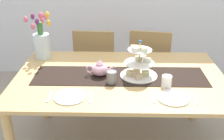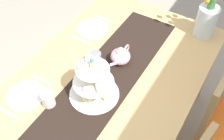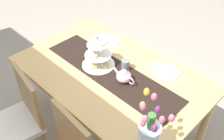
{
  "view_description": "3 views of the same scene",
  "coord_description": "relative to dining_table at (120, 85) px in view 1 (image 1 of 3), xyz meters",
  "views": [
    {
      "loc": [
        -0.02,
        -2.01,
        1.73
      ],
      "look_at": [
        -0.06,
        -0.08,
        0.82
      ],
      "focal_mm": 44.27,
      "sensor_mm": 36.0,
      "label": 1
    },
    {
      "loc": [
        1.0,
        0.63,
        2.12
      ],
      "look_at": [
        -0.04,
        0.01,
        0.77
      ],
      "focal_mm": 46.23,
      "sensor_mm": 36.0,
      "label": 2
    },
    {
      "loc": [
        -1.26,
        1.25,
        2.25
      ],
      "look_at": [
        -0.06,
        0.04,
        0.82
      ],
      "focal_mm": 42.28,
      "sensor_mm": 36.0,
      "label": 3
    }
  ],
  "objects": [
    {
      "name": "fork_left",
      "position": [
        -0.5,
        -0.35,
        0.09
      ],
      "size": [
        0.02,
        0.15,
        0.01
      ],
      "primitive_type": "cube",
      "rotation": [
        0.0,
        0.0,
        0.0
      ],
      "color": "silver",
      "rests_on": "dining_table"
    },
    {
      "name": "knife_right",
      "position": [
        0.52,
        -0.35,
        0.09
      ],
      "size": [
        0.01,
        0.17,
        0.01
      ],
      "primitive_type": "cube",
      "rotation": [
        0.0,
        0.0,
        0.0
      ],
      "color": "silver",
      "rests_on": "dining_table"
    },
    {
      "name": "dinner_plate_right",
      "position": [
        0.37,
        -0.35,
        0.09
      ],
      "size": [
        0.23,
        0.23,
        0.01
      ],
      "primitive_type": "cylinder",
      "color": "white",
      "rests_on": "dining_table"
    },
    {
      "name": "dinner_plate_left",
      "position": [
        -0.35,
        -0.35,
        0.09
      ],
      "size": [
        0.23,
        0.23,
        0.01
      ],
      "primitive_type": "cylinder",
      "color": "white",
      "rests_on": "dining_table"
    },
    {
      "name": "teapot",
      "position": [
        -0.16,
        0.0,
        0.15
      ],
      "size": [
        0.24,
        0.13,
        0.14
      ],
      "color": "#E5A8BC",
      "rests_on": "table_runner"
    },
    {
      "name": "chair_right",
      "position": [
        0.33,
        0.76,
        -0.14
      ],
      "size": [
        0.48,
        0.48,
        0.91
      ],
      "color": "olive",
      "rests_on": "ground_plane"
    },
    {
      "name": "table_runner",
      "position": [
        0.0,
        -0.01,
        0.09
      ],
      "size": [
        1.39,
        0.36,
        0.0
      ],
      "primitive_type": "cube",
      "color": "black",
      "rests_on": "dining_table"
    },
    {
      "name": "tulip_vase",
      "position": [
        -0.72,
        0.38,
        0.24
      ],
      "size": [
        0.24,
        0.18,
        0.45
      ],
      "color": "silver",
      "rests_on": "dining_table"
    },
    {
      "name": "tiered_cake_stand",
      "position": [
        0.15,
        -0.0,
        0.19
      ],
      "size": [
        0.3,
        0.3,
        0.3
      ],
      "color": "beige",
      "rests_on": "table_runner"
    },
    {
      "name": "knife_left",
      "position": [
        -0.21,
        -0.35,
        0.09
      ],
      "size": [
        0.02,
        0.17,
        0.01
      ],
      "primitive_type": "cube",
      "rotation": [
        0.0,
        0.0,
        0.03
      ],
      "color": "silver",
      "rests_on": "dining_table"
    },
    {
      "name": "fork_right",
      "position": [
        0.23,
        -0.35,
        0.09
      ],
      "size": [
        0.02,
        0.15,
        0.01
      ],
      "primitive_type": "cube",
      "rotation": [
        0.0,
        0.0,
        0.04
      ],
      "color": "silver",
      "rests_on": "dining_table"
    },
    {
      "name": "mug_white_text",
      "position": [
        0.35,
        -0.19,
        0.14
      ],
      "size": [
        0.08,
        0.08,
        0.09
      ],
      "primitive_type": "cylinder",
      "color": "white",
      "rests_on": "dining_table"
    },
    {
      "name": "dining_table",
      "position": [
        0.0,
        0.0,
        0.0
      ],
      "size": [
        1.7,
        1.07,
        0.73
      ],
      "color": "tan",
      "rests_on": "ground_plane"
    },
    {
      "name": "chair_left",
      "position": [
        -0.26,
        0.76,
        -0.14
      ],
      "size": [
        0.44,
        0.44,
        0.91
      ],
      "color": "olive",
      "rests_on": "ground_plane"
    },
    {
      "name": "mug_grey",
      "position": [
        -0.06,
        -0.13,
        0.14
      ],
      "size": [
        0.08,
        0.08,
        0.09
      ],
      "primitive_type": "cylinder",
      "color": "slate",
      "rests_on": "table_runner"
    }
  ]
}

